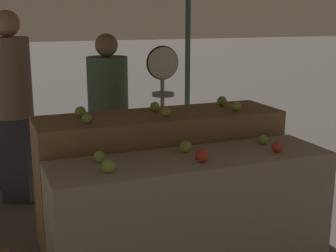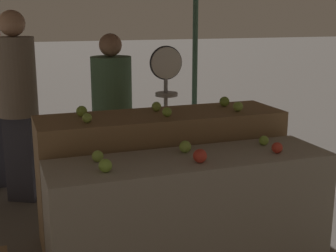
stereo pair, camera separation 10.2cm
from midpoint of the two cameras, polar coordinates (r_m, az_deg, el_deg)
name	(u,v)px [view 2 (the right image)]	position (r m, az deg, el deg)	size (l,w,h in m)	color
display_counter_front	(191,216)	(3.23, 3.75, -10.89)	(1.90, 0.55, 0.83)	gray
display_counter_back	(162,176)	(3.71, 0.07, -6.09)	(1.90, 0.55, 1.00)	olive
apple_front_0	(105,166)	(2.80, -6.61, -4.82)	(0.08, 0.08, 0.08)	#84AD3D
apple_front_1	(200,156)	(2.97, 4.91, -3.65)	(0.09, 0.09, 0.09)	red
apple_front_2	(277,148)	(3.26, 14.05, -2.59)	(0.08, 0.08, 0.08)	red
apple_front_3	(98,156)	(3.00, -7.61, -3.68)	(0.07, 0.07, 0.07)	#8EB247
apple_front_4	(186,147)	(3.17, 3.10, -2.53)	(0.08, 0.08, 0.08)	#8EB247
apple_front_5	(264,140)	(3.43, 12.44, -1.74)	(0.07, 0.07, 0.07)	#84AD3D
apple_back_0	(87,118)	(3.31, -8.98, 0.98)	(0.07, 0.07, 0.07)	#8EB247
apple_back_1	(166,112)	(3.46, 0.66, 1.71)	(0.07, 0.07, 0.07)	#84AD3D
apple_back_2	(238,106)	(3.71, 9.31, 2.36)	(0.08, 0.08, 0.08)	#8EB247
apple_back_3	(82,111)	(3.51, -9.66, 1.77)	(0.08, 0.08, 0.08)	#84AD3D
apple_back_4	(156,106)	(3.67, -0.62, 2.39)	(0.08, 0.08, 0.08)	#8EB247
apple_back_5	(224,102)	(3.89, 7.64, 2.98)	(0.08, 0.08, 0.08)	#7AA338
produce_scale	(166,91)	(4.18, 0.48, 4.32)	(0.30, 0.20, 1.48)	#99999E
person_vendor_at_scale	(112,107)	(4.38, -6.16, 2.28)	(0.47, 0.47, 1.58)	#2D2D38
person_customer_left	(17,94)	(4.51, -17.30, 3.78)	(0.49, 0.49, 1.79)	#2D2D38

